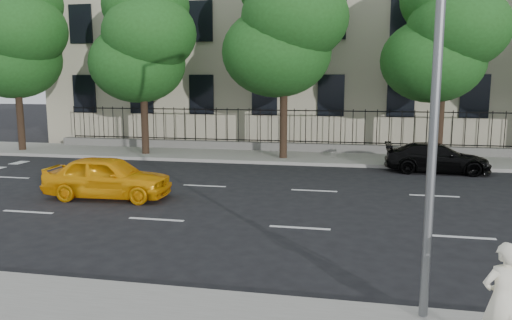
{
  "coord_description": "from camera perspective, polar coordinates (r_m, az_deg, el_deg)",
  "views": [
    {
      "loc": [
        1.36,
        -10.09,
        3.85
      ],
      "look_at": [
        -1.27,
        3.0,
        1.68
      ],
      "focal_mm": 35.0,
      "sensor_mm": 36.0,
      "label": 1
    }
  ],
  "objects": [
    {
      "name": "black_sedan",
      "position": [
        22.09,
        19.95,
        0.23
      ],
      "size": [
        4.26,
        1.81,
        1.23
      ],
      "primitive_type": "imported",
      "rotation": [
        0.0,
        0.0,
        1.55
      ],
      "color": "black",
      "rests_on": "ground"
    },
    {
      "name": "yellow_taxi",
      "position": [
        16.96,
        -16.58,
        -1.88
      ],
      "size": [
        4.17,
        1.82,
        1.4
      ],
      "primitive_type": "imported",
      "rotation": [
        0.0,
        0.0,
        1.61
      ],
      "color": "#FFAB0C",
      "rests_on": "ground"
    },
    {
      "name": "lane_markings",
      "position": [
        15.39,
        5.97,
        -5.3
      ],
      "size": [
        49.6,
        4.62,
        0.01
      ],
      "primitive_type": null,
      "color": "silver",
      "rests_on": "ground"
    },
    {
      "name": "tree_a",
      "position": [
        29.25,
        -25.67,
        12.8
      ],
      "size": [
        5.71,
        5.31,
        9.39
      ],
      "color": "#382619",
      "rests_on": "far_sidewalk"
    },
    {
      "name": "iron_fence",
      "position": [
        26.03,
        8.3,
        2.05
      ],
      "size": [
        30.0,
        0.5,
        2.2
      ],
      "color": "slate",
      "rests_on": "far_sidewalk"
    },
    {
      "name": "tree_c",
      "position": [
        23.82,
        3.42,
        15.37
      ],
      "size": [
        5.89,
        5.5,
        9.8
      ],
      "color": "#382619",
      "rests_on": "far_sidewalk"
    },
    {
      "name": "ground",
      "position": [
        10.89,
        3.52,
        -11.52
      ],
      "size": [
        120.0,
        120.0,
        0.0
      ],
      "primitive_type": "plane",
      "color": "black",
      "rests_on": "ground"
    },
    {
      "name": "tree_d",
      "position": [
        23.82,
        20.81,
        13.42
      ],
      "size": [
        5.34,
        4.94,
        8.84
      ],
      "color": "#382619",
      "rests_on": "far_sidewalk"
    },
    {
      "name": "far_sidewalk",
      "position": [
        24.42,
        8.04,
        0.24
      ],
      "size": [
        60.0,
        4.0,
        0.15
      ],
      "primitive_type": "cube",
      "color": "gray",
      "rests_on": "ground"
    },
    {
      "name": "woman_near",
      "position": [
        7.63,
        26.31,
        -14.14
      ],
      "size": [
        0.68,
        0.55,
        1.6
      ],
      "primitive_type": "imported",
      "rotation": [
        0.0,
        0.0,
        3.47
      ],
      "color": "white",
      "rests_on": "near_sidewalk"
    },
    {
      "name": "tree_b",
      "position": [
        25.7,
        -12.7,
        13.45
      ],
      "size": [
        5.53,
        5.12,
        8.97
      ],
      "color": "#382619",
      "rests_on": "far_sidewalk"
    }
  ]
}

